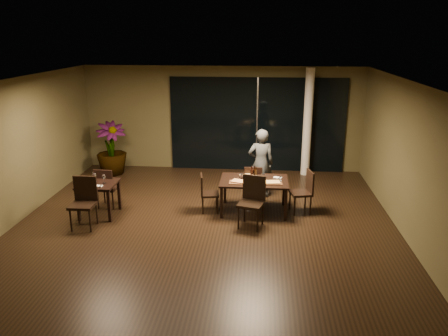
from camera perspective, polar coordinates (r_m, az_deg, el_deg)
The scene contains 33 objects.
ground at distance 9.34m, azimuth -2.44°, elevation -7.34°, with size 8.00×8.00×0.00m, color black.
wall_back at distance 12.74m, azimuth -0.17°, elevation 6.48°, with size 8.00×0.10×3.00m, color #4A4427.
wall_front at distance 5.11m, azimuth -8.60°, elevation -10.86°, with size 8.00×0.10×3.00m, color #4A4427.
wall_left at distance 10.17m, azimuth -25.83°, elevation 1.94°, with size 0.10×8.00×3.00m, color #4A4427.
wall_right at distance 9.22m, azimuth 23.26°, elevation 0.82°, with size 0.10×8.00×3.00m, color #4A4427.
ceiling at distance 8.53m, azimuth -2.70°, elevation 11.42°, with size 8.00×8.00×0.04m, color silver.
window_panel at distance 12.63m, azimuth 4.33°, elevation 5.64°, with size 5.00×0.06×2.70m, color black.
column at distance 12.36m, azimuth 10.86°, elevation 5.84°, with size 0.24×0.24×3.00m, color silver.
main_table at distance 9.76m, azimuth 3.95°, elevation -1.98°, with size 1.50×1.00×0.75m.
side_table at distance 9.96m, azimuth -16.10°, elevation -2.58°, with size 0.80×0.80×0.75m.
chair_main_far at distance 10.32m, azimuth 3.82°, elevation -1.87°, with size 0.43×0.43×0.91m.
chair_main_near at distance 9.10m, azimuth 3.72°, elevation -3.99°, with size 0.60×0.60×1.06m.
chair_main_left at distance 9.82m, azimuth -2.32°, elevation -3.03°, with size 0.46×0.46×0.87m.
chair_main_right at distance 9.92m, azimuth 10.47°, elevation -2.76°, with size 0.54×0.54×0.96m.
chair_side_far at distance 10.36m, azimuth -15.16°, elevation -2.27°, with size 0.47×0.47×0.95m.
chair_side_near at distance 9.49m, azimuth -17.80°, elevation -3.93°, with size 0.50×0.50×1.06m.
diner at distance 10.62m, azimuth 4.82°, elevation 0.61°, with size 0.58×0.38×1.70m, color #323537.
potted_plant at distance 12.76m, azimuth -14.50°, elevation 2.47°, with size 0.82×0.82×1.50m, color #1C4617.
pizza_board_left at distance 9.54m, azimuth 2.40°, elevation -1.90°, with size 0.57×0.28×0.01m, color #4D2C18.
pizza_board_right at distance 9.55m, azimuth 5.90°, elevation -1.96°, with size 0.56×0.28×0.01m, color #432715.
oblong_pizza_left at distance 9.53m, azimuth 2.40°, elevation -1.80°, with size 0.44×0.20×0.02m, color maroon, non-canonical shape.
oblong_pizza_right at distance 9.54m, azimuth 5.91°, elevation -1.87°, with size 0.45×0.21×0.02m, color #6A0D09, non-canonical shape.
round_pizza at distance 10.01m, azimuth 3.40°, elevation -0.98°, with size 0.29×0.29×0.01m, color #AF2E13.
bottle_a at distance 9.77m, azimuth 3.63°, elevation -0.57°, with size 0.07×0.07×0.30m, color black, non-canonical shape.
bottle_b at distance 9.74m, azimuth 4.20°, elevation -0.68°, with size 0.06×0.06×0.28m, color black, non-canonical shape.
bottle_c at distance 9.81m, azimuth 4.02°, elevation -0.53°, with size 0.06×0.06×0.29m, color black, non-canonical shape.
tumbler_left at distance 9.83m, azimuth 2.25°, elevation -1.06°, with size 0.08×0.08×0.10m, color white.
tumbler_right at distance 9.87m, azimuth 5.15°, elevation -1.03°, with size 0.08×0.08×0.10m, color white.
napkin_near at distance 9.69m, azimuth 6.95°, elevation -1.72°, with size 0.18×0.10×0.01m, color white.
napkin_far at distance 9.92m, azimuth 7.01°, elevation -1.26°, with size 0.18×0.10×0.01m, color silver.
wine_glass_a at distance 9.99m, azimuth -16.57°, elevation -1.20°, with size 0.08×0.08×0.19m, color white, non-canonical shape.
wine_glass_b at distance 9.83m, azimuth -15.41°, elevation -1.40°, with size 0.09×0.09×0.19m, color white, non-canonical shape.
side_napkin at distance 9.69m, azimuth -16.10°, elevation -2.27°, with size 0.18×0.11×0.01m, color white.
Camera 1 is at (1.14, -8.41, 3.89)m, focal length 35.00 mm.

